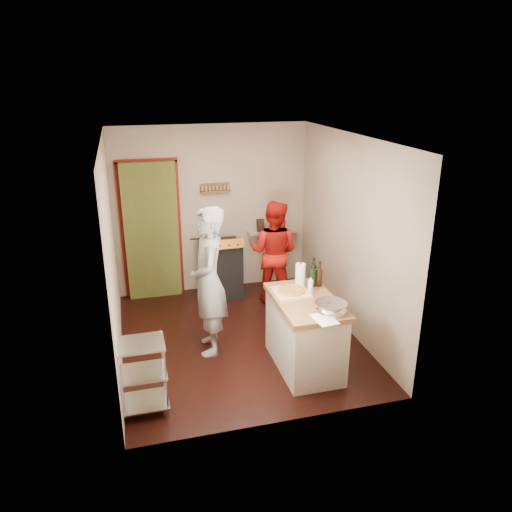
% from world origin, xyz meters
% --- Properties ---
extents(floor, '(3.50, 3.50, 0.00)m').
position_xyz_m(floor, '(0.00, 0.00, 0.00)').
color(floor, black).
rests_on(floor, ground).
extents(back_wall, '(3.00, 0.44, 2.60)m').
position_xyz_m(back_wall, '(-0.64, 1.78, 1.13)').
color(back_wall, tan).
rests_on(back_wall, ground).
extents(left_wall, '(0.04, 3.50, 2.60)m').
position_xyz_m(left_wall, '(-1.50, 0.00, 1.30)').
color(left_wall, tan).
rests_on(left_wall, ground).
extents(right_wall, '(0.04, 3.50, 2.60)m').
position_xyz_m(right_wall, '(1.50, 0.00, 1.30)').
color(right_wall, tan).
rests_on(right_wall, ground).
extents(ceiling, '(3.00, 3.50, 0.02)m').
position_xyz_m(ceiling, '(0.00, 0.00, 2.61)').
color(ceiling, white).
rests_on(ceiling, back_wall).
extents(stove, '(0.60, 0.63, 1.00)m').
position_xyz_m(stove, '(0.05, 1.42, 0.45)').
color(stove, black).
rests_on(stove, ground).
extents(wire_shelving, '(0.48, 0.40, 0.80)m').
position_xyz_m(wire_shelving, '(-1.28, -1.20, 0.44)').
color(wire_shelving, silver).
rests_on(wire_shelving, ground).
extents(island, '(0.69, 1.26, 1.19)m').
position_xyz_m(island, '(0.60, -0.84, 0.47)').
color(island, beige).
rests_on(island, ground).
extents(person_stripe, '(0.52, 0.72, 1.85)m').
position_xyz_m(person_stripe, '(-0.40, -0.17, 0.93)').
color(person_stripe, '#ABABB0').
rests_on(person_stripe, ground).
extents(person_red, '(0.96, 0.92, 1.57)m').
position_xyz_m(person_red, '(0.78, 1.01, 0.78)').
color(person_red, '#A9100B').
rests_on(person_red, ground).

